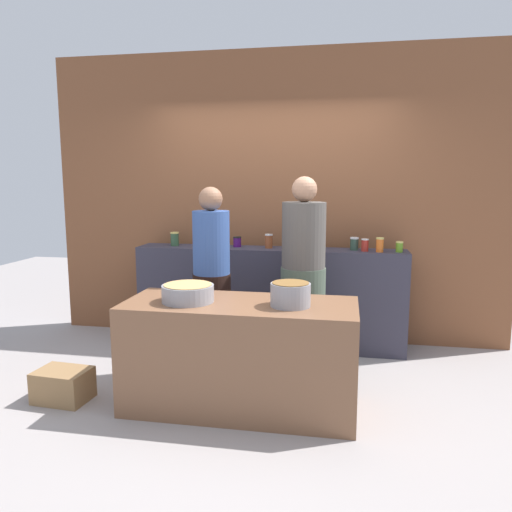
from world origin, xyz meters
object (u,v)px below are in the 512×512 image
(preserve_jar_6, at_px, (365,245))
(preserve_jar_7, at_px, (380,245))
(cooking_pot_left, at_px, (188,293))
(cook_in_cap, at_px, (303,285))
(preserve_jar_0, at_px, (175,239))
(preserve_jar_3, at_px, (288,243))
(preserve_jar_2, at_px, (269,241))
(preserve_jar_5, at_px, (354,244))
(preserve_jar_1, at_px, (237,242))
(bread_crate, at_px, (63,385))
(preserve_jar_8, at_px, (399,247))
(preserve_jar_4, at_px, (307,243))
(cooking_pot_center, at_px, (290,294))
(cook_with_tongs, at_px, (212,290))

(preserve_jar_6, xyz_separation_m, preserve_jar_7, (0.14, -0.03, 0.01))
(cooking_pot_left, relative_size, cook_in_cap, 0.22)
(preserve_jar_6, bearing_deg, preserve_jar_0, 178.61)
(preserve_jar_3, xyz_separation_m, preserve_jar_6, (0.75, -0.04, 0.00))
(preserve_jar_2, bearing_deg, preserve_jar_5, 0.93)
(cook_in_cap, bearing_deg, preserve_jar_1, 140.22)
(preserve_jar_5, distance_m, preserve_jar_7, 0.25)
(preserve_jar_7, xyz_separation_m, cook_in_cap, (-0.68, -0.50, -0.31))
(cook_in_cap, height_order, bread_crate, cook_in_cap)
(preserve_jar_5, distance_m, bread_crate, 2.87)
(preserve_jar_1, xyz_separation_m, preserve_jar_8, (1.59, -0.08, -0.00))
(preserve_jar_5, bearing_deg, cooking_pot_left, -129.55)
(preserve_jar_4, bearing_deg, preserve_jar_0, -179.94)
(preserve_jar_3, height_order, cook_in_cap, cook_in_cap)
(preserve_jar_3, height_order, cooking_pot_center, preserve_jar_3)
(preserve_jar_4, distance_m, preserve_jar_6, 0.56)
(preserve_jar_8, relative_size, cook_with_tongs, 0.06)
(preserve_jar_4, bearing_deg, preserve_jar_6, -4.93)
(preserve_jar_4, bearing_deg, cooking_pot_left, -117.33)
(preserve_jar_5, xyz_separation_m, bread_crate, (-2.20, -1.56, -0.95))
(preserve_jar_3, relative_size, preserve_jar_5, 0.90)
(preserve_jar_4, height_order, cook_in_cap, cook_in_cap)
(preserve_jar_0, height_order, preserve_jar_5, preserve_jar_0)
(preserve_jar_8, bearing_deg, cooking_pot_center, -122.06)
(preserve_jar_2, relative_size, preserve_jar_6, 1.18)
(preserve_jar_5, bearing_deg, cook_with_tongs, -147.13)
(cook_with_tongs, bearing_deg, cooking_pot_left, -89.31)
(cook_in_cap, bearing_deg, preserve_jar_8, 31.51)
(preserve_jar_0, height_order, cooking_pot_center, preserve_jar_0)
(cooking_pot_left, bearing_deg, bread_crate, -174.38)
(preserve_jar_7, bearing_deg, bread_crate, -148.85)
(preserve_jar_0, xyz_separation_m, preserve_jar_5, (1.83, 0.01, -0.01))
(preserve_jar_7, bearing_deg, cook_with_tongs, -154.41)
(preserve_jar_6, bearing_deg, cooking_pot_center, -111.69)
(preserve_jar_8, bearing_deg, preserve_jar_1, 177.24)
(preserve_jar_4, xyz_separation_m, bread_crate, (-1.74, -1.55, -0.95))
(preserve_jar_1, relative_size, preserve_jar_5, 0.84)
(preserve_jar_2, distance_m, cook_in_cap, 0.76)
(preserve_jar_5, height_order, cooking_pot_center, preserve_jar_5)
(preserve_jar_3, distance_m, preserve_jar_6, 0.75)
(preserve_jar_1, bearing_deg, preserve_jar_5, -0.87)
(preserve_jar_2, xyz_separation_m, bread_crate, (-1.36, -1.55, -0.96))
(cooking_pot_left, relative_size, cook_with_tongs, 0.23)
(preserve_jar_4, height_order, bread_crate, preserve_jar_4)
(preserve_jar_8, distance_m, cook_in_cap, 1.05)
(preserve_jar_5, relative_size, cooking_pot_center, 0.44)
(preserve_jar_0, distance_m, preserve_jar_8, 2.25)
(preserve_jar_6, xyz_separation_m, cook_with_tongs, (-1.32, -0.73, -0.33))
(preserve_jar_7, bearing_deg, preserve_jar_3, 175.32)
(preserve_jar_8, distance_m, bread_crate, 3.17)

